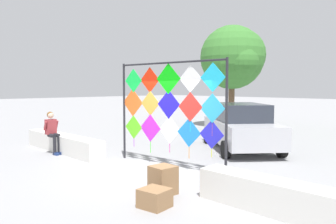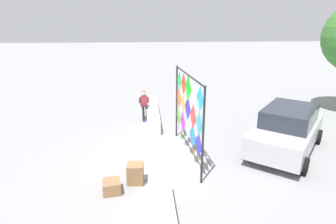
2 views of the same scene
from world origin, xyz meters
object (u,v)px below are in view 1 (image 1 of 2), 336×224
Objects in this scene: kite_display_rack at (169,103)px; seated_vendor at (52,129)px; cardboard_box_large at (163,180)px; cardboard_box_small at (155,198)px; tree_palm_like at (235,57)px; parked_car at (240,126)px.

kite_display_rack is 4.59m from seated_vendor.
cardboard_box_small is (0.48, -0.68, -0.13)m from cardboard_box_large.
cardboard_box_large is at bearing -47.06° from kite_display_rack.
cardboard_box_small is at bearing -48.93° from kite_display_rack.
tree_palm_like is (-6.15, 11.53, 3.72)m from cardboard_box_large.
parked_car reaches higher than cardboard_box_small.
cardboard_box_small is at bearing -61.50° from tree_palm_like.
seated_vendor is at bearing 177.09° from cardboard_box_large.
parked_car is (-0.11, 3.85, -1.00)m from kite_display_rack.
cardboard_box_small is at bearing -8.70° from seated_vendor.
seated_vendor is at bearing -159.68° from kite_display_rack.
tree_palm_like is (-0.23, 11.23, 3.17)m from seated_vendor.
seated_vendor is 2.75× the size of cardboard_box_small.
kite_display_rack is 0.85× the size of parked_car.
kite_display_rack is 0.66× the size of tree_palm_like.
parked_car is at bearing 52.95° from seated_vendor.
parked_car is (4.08, 5.40, 0.00)m from seated_vendor.
seated_vendor reaches higher than cardboard_box_small.
tree_palm_like is at bearing 114.55° from kite_display_rack.
seated_vendor is 2.37× the size of cardboard_box_large.
tree_palm_like is (-4.42, 9.68, 2.17)m from kite_display_rack.
tree_palm_like is at bearing 118.50° from cardboard_box_small.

